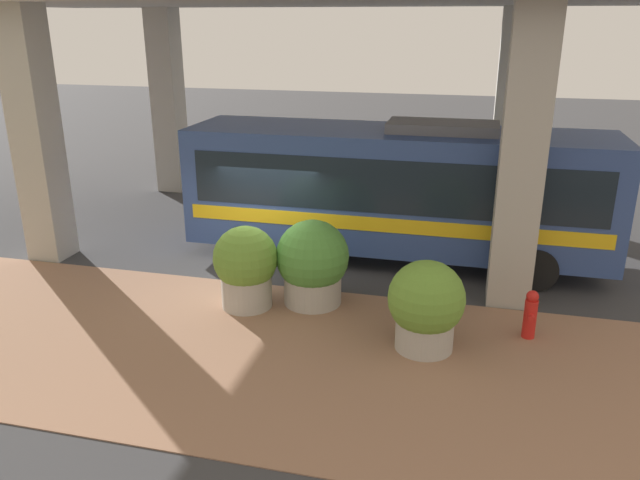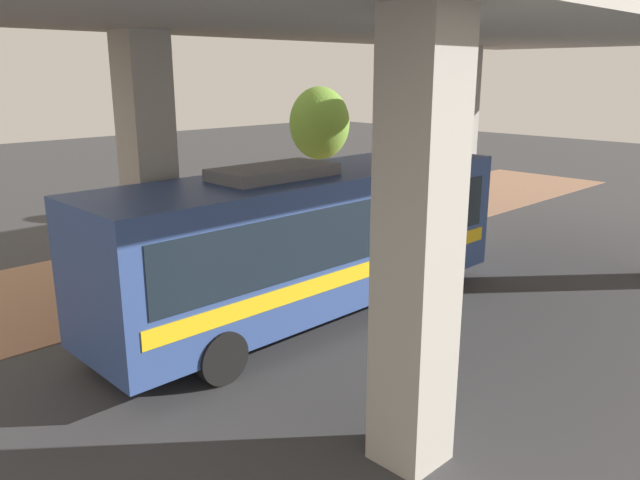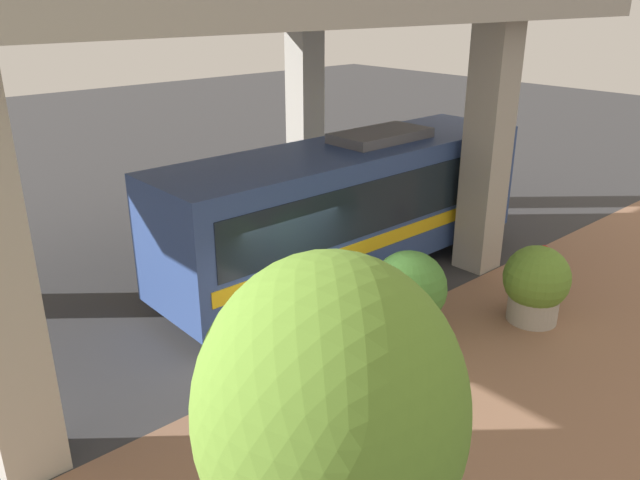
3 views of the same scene
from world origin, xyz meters
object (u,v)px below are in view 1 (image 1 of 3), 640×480
(fire_hydrant, at_px, (530,314))
(planter_middle, at_px, (246,266))
(bus, at_px, (397,186))
(planter_front, at_px, (426,306))
(planter_back, at_px, (313,263))

(fire_hydrant, height_order, planter_middle, planter_middle)
(fire_hydrant, bearing_deg, bus, 40.17)
(bus, relative_size, planter_middle, 5.77)
(planter_front, relative_size, planter_back, 0.93)
(fire_hydrant, xyz_separation_m, planter_back, (0.52, 4.47, 0.43))
(planter_front, relative_size, planter_middle, 0.97)
(bus, xyz_separation_m, planter_middle, (-3.67, 2.69, -1.00))
(bus, height_order, planter_front, bus)
(bus, relative_size, planter_back, 5.53)
(bus, distance_m, planter_back, 3.59)
(planter_back, bearing_deg, bus, -23.30)
(planter_front, height_order, planter_back, planter_back)
(bus, height_order, fire_hydrant, bus)
(bus, height_order, planter_back, bus)
(planter_front, bearing_deg, planter_middle, 76.53)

